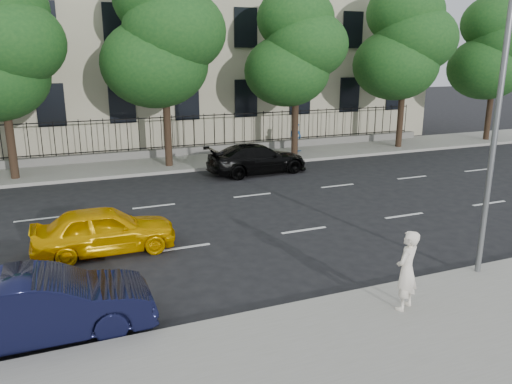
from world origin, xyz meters
TOP-DOWN VIEW (x-y plane):
  - ground at (0.00, 0.00)m, footprint 120.00×120.00m
  - near_sidewalk at (0.00, -4.00)m, footprint 60.00×4.00m
  - far_sidewalk at (0.00, 14.00)m, footprint 60.00×4.00m
  - lane_markings at (0.00, 4.75)m, footprint 49.60×4.62m
  - iron_fence at (0.00, 15.70)m, footprint 30.00×0.50m
  - street_light at (2.50, -1.77)m, footprint 0.25×3.32m
  - tree_c at (-1.96, 13.36)m, footprint 5.89×5.50m
  - tree_d at (5.04, 13.36)m, footprint 5.34×4.94m
  - tree_e at (12.04, 13.36)m, footprint 5.71×5.31m
  - tree_f at (19.04, 13.36)m, footprint 5.52×5.12m
  - yellow_taxi at (-6.16, 3.04)m, footprint 4.02×1.66m
  - navy_sedan at (-7.80, -1.20)m, footprint 4.36×1.56m
  - black_sedan at (1.68, 10.53)m, footprint 5.01×2.30m
  - woman_near at (-0.51, -3.16)m, footprint 0.78×0.68m
  - pedestrian_far at (5.61, 14.30)m, footprint 0.87×0.96m

SIDE VIEW (x-z plane):
  - ground at x=0.00m, z-range 0.00..0.00m
  - lane_markings at x=0.00m, z-range 0.00..0.01m
  - near_sidewalk at x=0.00m, z-range 0.00..0.15m
  - far_sidewalk at x=0.00m, z-range 0.00..0.15m
  - iron_fence at x=0.00m, z-range -0.45..1.75m
  - yellow_taxi at x=-6.16m, z-range 0.00..1.36m
  - black_sedan at x=1.68m, z-range 0.00..1.42m
  - navy_sedan at x=-7.80m, z-range 0.00..1.43m
  - pedestrian_far at x=5.61m, z-range 0.15..1.76m
  - woman_near at x=-0.51m, z-range 0.15..1.94m
  - street_light at x=2.50m, z-range 1.12..9.17m
  - tree_d at x=5.04m, z-range 1.42..10.26m
  - tree_f at x=19.04m, z-range 1.37..10.38m
  - tree_e at x=12.04m, z-range 1.47..10.93m
  - tree_c at x=-1.96m, z-range 1.51..11.31m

